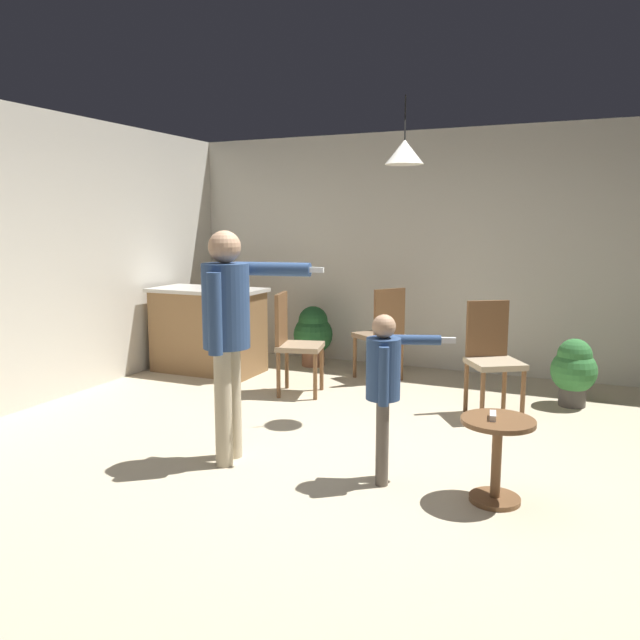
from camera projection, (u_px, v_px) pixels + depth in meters
ground at (346, 465)px, 4.38m from camera, size 7.68×7.68×0.00m
wall_back at (450, 252)px, 7.07m from camera, size 6.40×0.10×2.70m
wall_left at (5, 261)px, 5.45m from camera, size 0.10×6.40×2.70m
kitchen_counter at (208, 330)px, 7.07m from camera, size 1.26×0.66×0.95m
side_table_by_couch at (497, 450)px, 3.76m from camera, size 0.44×0.44×0.52m
person_adult at (228, 321)px, 4.30m from camera, size 0.77×0.56×1.63m
person_child at (385, 379)px, 4.00m from camera, size 0.52×0.45×1.11m
dining_chair_by_counter at (293, 339)px, 6.13m from camera, size 0.51×0.51×1.00m
dining_chair_near_wall at (492, 354)px, 5.46m from camera, size 0.58×0.58×1.00m
dining_chair_centre_back at (383, 330)px, 6.65m from camera, size 0.59×0.59×1.00m
potted_plant_corner at (313, 333)px, 7.37m from camera, size 0.46×0.46×0.71m
potted_plant_by_wall at (574, 369)px, 5.74m from camera, size 0.41×0.41×0.63m
spare_remote_on_table at (493, 416)px, 3.73m from camera, size 0.06×0.13×0.04m
ceiling_light_pendant at (405, 152)px, 5.13m from camera, size 0.32×0.32×0.55m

